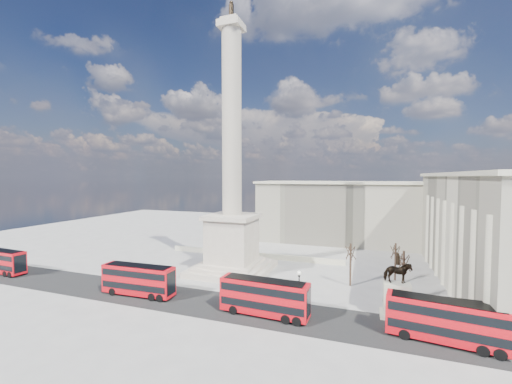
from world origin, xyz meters
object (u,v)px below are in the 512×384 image
object	(u,v)px
nelsons_column	(232,203)
equestrian_statue	(397,295)
red_bus_a	(139,280)
pedestrian_standing	(401,314)
pedestrian_walking	(385,298)
pedestrian_crossing	(249,291)
red_bus_d	(450,318)
red_bus_e	(1,261)
red_bus_c	(445,321)
red_bus_b	(265,297)
victorian_lamp	(299,290)

from	to	relation	value
nelsons_column	equestrian_statue	bearing A→B (deg)	-21.38
red_bus_a	pedestrian_standing	world-z (taller)	red_bus_a
nelsons_column	pedestrian_walking	world-z (taller)	nelsons_column
pedestrian_crossing	pedestrian_walking	bearing A→B (deg)	-107.23
pedestrian_walking	pedestrian_crossing	distance (m)	19.25
red_bus_d	pedestrian_crossing	distance (m)	25.51
nelsons_column	pedestrian_standing	bearing A→B (deg)	-22.23
pedestrian_standing	red_bus_e	bearing A→B (deg)	-8.10
red_bus_c	pedestrian_crossing	distance (m)	24.99
red_bus_a	pedestrian_standing	distance (m)	36.77
red_bus_c	red_bus_e	bearing A→B (deg)	-172.67
red_bus_b	red_bus_d	distance (m)	21.20
nelsons_column	red_bus_e	distance (m)	43.98
red_bus_c	pedestrian_standing	xyz separation A→B (m)	(-3.85, 4.36, -1.69)
red_bus_d	equestrian_statue	distance (m)	6.28
pedestrian_walking	pedestrian_crossing	bearing A→B (deg)	158.16
red_bus_a	red_bus_e	world-z (taller)	red_bus_a
red_bus_b	pedestrian_crossing	size ratio (longest dim) A/B	6.61
red_bus_d	red_bus_a	bearing A→B (deg)	-177.27
red_bus_a	pedestrian_walking	bearing A→B (deg)	12.35
red_bus_b	pedestrian_standing	world-z (taller)	red_bus_b
victorian_lamp	equestrian_statue	size ratio (longest dim) A/B	0.71
nelsons_column	red_bus_a	world-z (taller)	nelsons_column
red_bus_a	red_bus_b	size ratio (longest dim) A/B	0.98
red_bus_a	red_bus_b	xyz separation A→B (m)	(19.99, -0.18, 0.04)
pedestrian_standing	pedestrian_crossing	distance (m)	20.61
red_bus_c	equestrian_statue	size ratio (longest dim) A/B	1.42
red_bus_c	victorian_lamp	xyz separation A→B (m)	(-16.11, 0.93, 1.04)
red_bus_e	red_bus_b	bearing A→B (deg)	1.37
nelsons_column	victorian_lamp	xyz separation A→B (m)	(15.88, -14.93, -9.41)
red_bus_e	pedestrian_crossing	bearing A→B (deg)	7.44
equestrian_statue	pedestrian_crossing	distance (m)	20.20
red_bus_d	equestrian_statue	bearing A→B (deg)	146.19
red_bus_b	red_bus_e	distance (m)	51.42
red_bus_e	pedestrian_standing	xyz separation A→B (m)	(67.91, 4.00, -1.52)
pedestrian_walking	victorian_lamp	bearing A→B (deg)	-176.60
red_bus_b	pedestrian_standing	xyz separation A→B (m)	(16.49, 4.51, -1.69)
red_bus_c	pedestrian_walking	xyz separation A→B (m)	(-5.60, 8.84, -1.53)
red_bus_e	equestrian_statue	xyz separation A→B (m)	(67.41, 4.67, 0.61)
red_bus_b	red_bus_e	bearing A→B (deg)	-177.80
victorian_lamp	equestrian_statue	xyz separation A→B (m)	(11.76, 4.11, -0.61)
victorian_lamp	red_bus_e	bearing A→B (deg)	-179.42
pedestrian_standing	pedestrian_walking	bearing A→B (deg)	-80.11
nelsons_column	red_bus_d	world-z (taller)	nelsons_column
nelsons_column	pedestrian_crossing	distance (m)	17.93
red_bus_e	pedestrian_crossing	world-z (taller)	red_bus_e
nelsons_column	red_bus_c	size ratio (longest dim) A/B	4.21
nelsons_column	red_bus_a	xyz separation A→B (m)	(-8.34, -15.83, -10.50)
red_bus_d	victorian_lamp	bearing A→B (deg)	-177.37
red_bus_d	victorian_lamp	size ratio (longest dim) A/B	1.76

